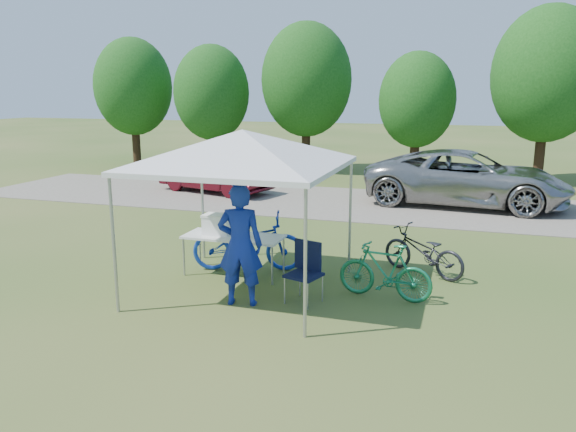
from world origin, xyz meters
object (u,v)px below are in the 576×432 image
(cooler, at_px, (218,224))
(bike_dark, at_px, (423,251))
(cyclist, at_px, (240,245))
(folding_table, at_px, (234,238))
(bike_green, at_px, (385,271))
(bike_blue, at_px, (248,242))
(minivan, at_px, (467,178))
(folding_chair, at_px, (306,266))
(sedan, at_px, (214,172))

(cooler, xyz_separation_m, bike_dark, (3.63, 1.07, -0.49))
(cyclist, bearing_deg, folding_table, -74.96)
(cyclist, xyz_separation_m, bike_dark, (2.64, 2.39, -0.53))
(cooler, distance_m, cyclist, 1.65)
(bike_green, bearing_deg, cooler, -88.36)
(bike_blue, distance_m, bike_dark, 3.26)
(cooler, relative_size, minivan, 0.09)
(cooler, height_order, minivan, minivan)
(bike_green, bearing_deg, folding_table, -89.10)
(bike_green, xyz_separation_m, bike_dark, (0.49, 1.45, -0.03))
(folding_table, height_order, bike_green, bike_green)
(folding_chair, distance_m, minivan, 9.18)
(cooler, xyz_separation_m, sedan, (-3.70, 7.76, -0.26))
(folding_chair, bearing_deg, cyclist, -136.21)
(folding_chair, distance_m, bike_blue, 1.90)
(folding_table, bearing_deg, bike_dark, 17.91)
(cyclist, height_order, bike_green, cyclist)
(minivan, height_order, sedan, minivan)
(folding_table, bearing_deg, sedan, 117.34)
(folding_chair, xyz_separation_m, cyclist, (-0.94, -0.47, 0.40))
(bike_blue, xyz_separation_m, sedan, (-4.16, 7.41, 0.13))
(folding_chair, relative_size, bike_dark, 0.58)
(cyclist, bearing_deg, folding_chair, -165.81)
(folding_chair, height_order, sedan, sedan)
(bike_green, bearing_deg, cyclist, -57.95)
(folding_table, relative_size, bike_blue, 0.87)
(cooler, relative_size, cyclist, 0.27)
(bike_green, distance_m, minivan, 8.48)
(folding_table, distance_m, bike_dark, 3.50)
(cooler, height_order, bike_dark, cooler)
(folding_chair, xyz_separation_m, bike_blue, (-1.47, 1.20, -0.03))
(folding_chair, height_order, bike_dark, folding_chair)
(cyclist, height_order, minivan, cyclist)
(bike_green, bearing_deg, folding_chair, -60.32)
(bike_blue, xyz_separation_m, minivan, (3.87, 7.66, 0.28))
(minivan, bearing_deg, bike_dark, 179.55)
(bike_blue, distance_m, minivan, 8.59)
(bike_blue, bearing_deg, cyclist, -178.75)
(folding_chair, height_order, minivan, minivan)
(bike_dark, bearing_deg, cyclist, -19.47)
(folding_table, relative_size, cooler, 3.50)
(minivan, bearing_deg, bike_blue, 158.47)
(cyclist, bearing_deg, sedan, -74.97)
(folding_table, height_order, bike_dark, bike_dark)
(bike_green, relative_size, bike_dark, 0.93)
(bike_dark, height_order, sedan, sedan)
(folding_table, distance_m, bike_blue, 0.41)
(bike_blue, bearing_deg, bike_green, -121.72)
(bike_dark, bearing_deg, folding_chair, -13.14)
(cooler, bearing_deg, folding_chair, -23.66)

